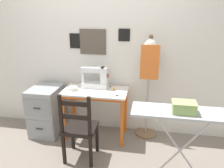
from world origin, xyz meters
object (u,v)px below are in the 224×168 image
at_px(scissors, 119,95).
at_px(wooden_chair, 80,129).
at_px(storage_box, 184,107).
at_px(thread_spool_mid_table, 114,89).
at_px(thread_spool_near_machine, 110,88).
at_px(filing_cabinet, 47,110).
at_px(sewing_machine, 96,78).
at_px(ironing_board, 184,116).
at_px(dress_form, 149,66).
at_px(fabric_bowl, 73,88).

relative_size(scissors, wooden_chair, 0.14).
bearing_deg(storage_box, thread_spool_mid_table, 133.07).
height_order(thread_spool_near_machine, filing_cabinet, thread_spool_near_machine).
relative_size(thread_spool_mid_table, filing_cabinet, 0.06).
distance_m(sewing_machine, ironing_board, 1.44).
xyz_separation_m(thread_spool_near_machine, storage_box, (0.89, -0.92, 0.19)).
distance_m(filing_cabinet, dress_form, 1.68).
height_order(filing_cabinet, dress_form, dress_form).
relative_size(thread_spool_near_machine, thread_spool_mid_table, 1.03).
height_order(fabric_bowl, ironing_board, ironing_board).
height_order(wooden_chair, dress_form, dress_form).
bearing_deg(dress_form, filing_cabinet, -172.37).
relative_size(fabric_bowl, thread_spool_near_machine, 2.94).
height_order(wooden_chair, filing_cabinet, wooden_chair).
relative_size(fabric_bowl, wooden_chair, 0.14).
bearing_deg(wooden_chair, filing_cabinet, 142.47).
bearing_deg(wooden_chair, sewing_machine, 85.42).
bearing_deg(sewing_machine, dress_form, 4.64).
height_order(fabric_bowl, thread_spool_near_machine, fabric_bowl).
height_order(scissors, filing_cabinet, scissors).
bearing_deg(storage_box, wooden_chair, 167.49).
xyz_separation_m(scissors, storage_box, (0.73, -0.69, 0.21)).
height_order(dress_form, ironing_board, dress_form).
height_order(thread_spool_mid_table, wooden_chair, wooden_chair).
xyz_separation_m(thread_spool_mid_table, storage_box, (0.83, -0.89, 0.19)).
bearing_deg(wooden_chair, scissors, 45.73).
bearing_deg(thread_spool_near_machine, wooden_chair, -112.00).
xyz_separation_m(sewing_machine, fabric_bowl, (-0.30, -0.16, -0.12)).
relative_size(ironing_board, storage_box, 4.51).
bearing_deg(filing_cabinet, thread_spool_mid_table, 4.96).
relative_size(fabric_bowl, thread_spool_mid_table, 3.01).
bearing_deg(ironing_board, thread_spool_near_machine, 135.52).
bearing_deg(thread_spool_near_machine, sewing_machine, 174.66).
xyz_separation_m(sewing_machine, scissors, (0.37, -0.24, -0.14)).
xyz_separation_m(thread_spool_mid_table, wooden_chair, (-0.33, -0.63, -0.32)).
distance_m(fabric_bowl, wooden_chair, 0.66).
bearing_deg(scissors, ironing_board, -41.83).
xyz_separation_m(thread_spool_mid_table, filing_cabinet, (-1.03, -0.09, -0.39)).
bearing_deg(thread_spool_near_machine, fabric_bowl, -164.81).
bearing_deg(wooden_chair, storage_box, -12.51).
height_order(thread_spool_near_machine, ironing_board, ironing_board).
bearing_deg(storage_box, thread_spool_near_machine, 134.15).
bearing_deg(filing_cabinet, storage_box, -23.18).
relative_size(filing_cabinet, ironing_board, 0.71).
xyz_separation_m(scissors, filing_cabinet, (-1.13, 0.10, -0.37)).
xyz_separation_m(fabric_bowl, thread_spool_near_machine, (0.52, 0.14, -0.01)).
distance_m(fabric_bowl, filing_cabinet, 0.60).
bearing_deg(ironing_board, filing_cabinet, 157.70).
relative_size(scissors, storage_box, 0.57).
relative_size(thread_spool_mid_table, ironing_board, 0.04).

